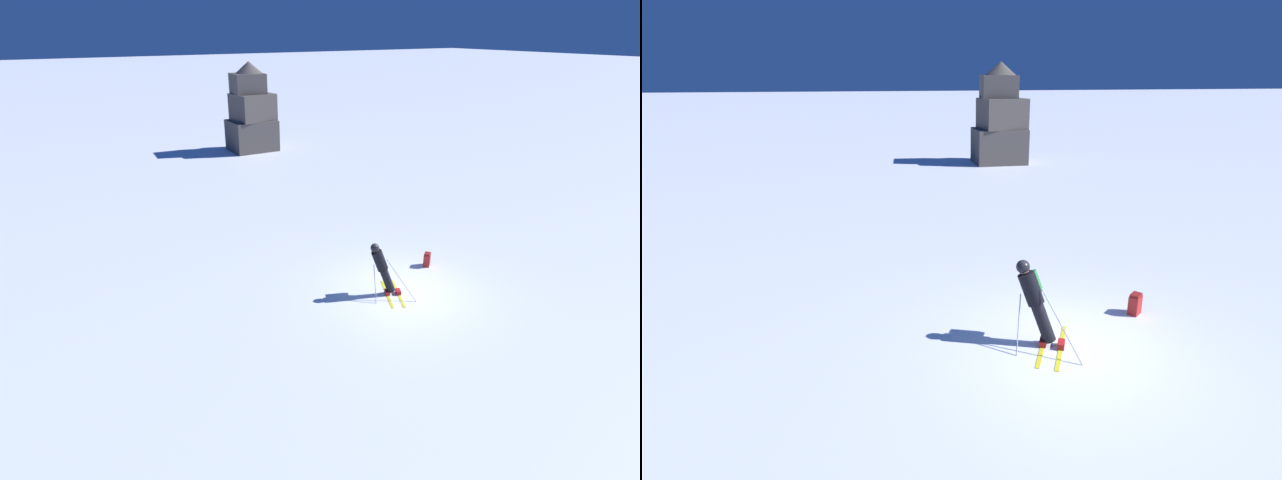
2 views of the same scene
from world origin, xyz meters
TOP-DOWN VIEW (x-y plane):
  - ground_plane at (0.00, 0.00)m, footprint 300.00×300.00m
  - skier at (-0.66, 0.20)m, footprint 1.42×1.80m
  - rock_pillar at (4.17, 21.17)m, footprint 3.01×2.65m
  - spare_backpack at (2.04, 1.01)m, footprint 0.37×0.36m

SIDE VIEW (x-z plane):
  - ground_plane at x=0.00m, z-range 0.00..0.00m
  - spare_backpack at x=2.04m, z-range -0.01..0.49m
  - skier at x=-0.66m, z-range 0.09..1.93m
  - rock_pillar at x=4.17m, z-range -0.48..5.40m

